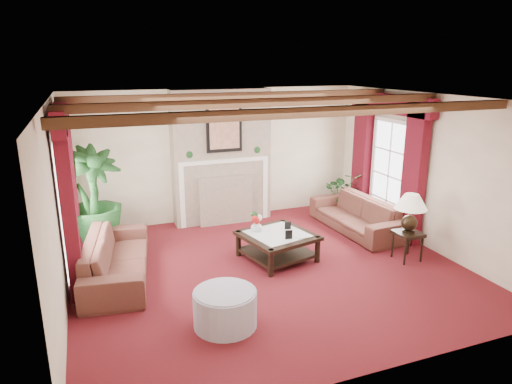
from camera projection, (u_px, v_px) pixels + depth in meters
name	position (u px, v px, depth m)	size (l,w,h in m)	color
floor	(269.00, 269.00, 7.33)	(6.00, 6.00, 0.00)	#470C12
ceiling	(270.00, 98.00, 6.58)	(6.00, 6.00, 0.00)	white
back_wall	(219.00, 155.00, 9.42)	(6.00, 0.02, 2.70)	beige
left_wall	(56.00, 210.00, 5.93)	(0.02, 5.50, 2.70)	beige
right_wall	(428.00, 172.00, 7.98)	(0.02, 5.50, 2.70)	beige
ceiling_beams	(270.00, 102.00, 6.60)	(6.00, 3.00, 0.12)	#381E11
fireplace	(220.00, 89.00, 8.87)	(2.00, 0.52, 2.70)	#9F8267
french_door_left	(55.00, 139.00, 6.62)	(0.10, 1.10, 2.16)	white
french_door_right	(394.00, 121.00, 8.65)	(0.10, 1.10, 2.16)	white
curtains_left	(60.00, 109.00, 6.55)	(0.20, 2.40, 2.55)	#420814
curtains_right	(391.00, 98.00, 8.50)	(0.20, 2.40, 2.55)	#420814
sofa_left	(116.00, 251.00, 6.93)	(0.99, 2.33, 0.88)	#3F1118
sofa_right	(357.00, 209.00, 8.91)	(0.74, 2.21, 0.85)	#3F1118
potted_palm	(95.00, 220.00, 8.05)	(1.66, 2.08, 1.02)	black
small_plant	(343.00, 197.00, 9.93)	(1.09, 1.16, 0.74)	black
coffee_table	(277.00, 246.00, 7.65)	(1.09, 1.09, 0.45)	black
side_table	(407.00, 246.00, 7.62)	(0.41, 0.41, 0.49)	black
ottoman	(225.00, 309.00, 5.70)	(0.80, 0.80, 0.47)	#A6A4BA
table_lamp	(410.00, 213.00, 7.46)	(0.53, 0.53, 0.67)	black
flower_vase	(257.00, 226.00, 7.68)	(0.21, 0.21, 0.19)	silver
book	(295.00, 230.00, 7.41)	(0.20, 0.03, 0.27)	black
photo_frame_a	(289.00, 235.00, 7.33)	(0.12, 0.02, 0.16)	black
photo_frame_b	(288.00, 226.00, 7.77)	(0.11, 0.02, 0.14)	black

